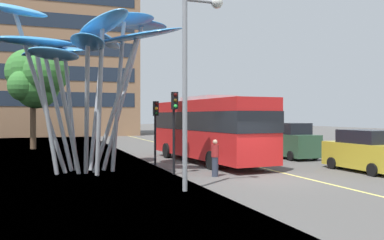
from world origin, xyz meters
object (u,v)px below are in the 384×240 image
traffic_light_kerb_far (156,119)px  street_lamp (194,65)px  car_parked_mid (291,142)px  car_parked_near (366,152)px  leaf_sculpture (83,45)px  pedestrian (215,158)px  traffic_light_kerb_near (174,115)px  car_parked_far (237,137)px  red_bus (208,127)px

traffic_light_kerb_far → street_lamp: size_ratio=0.49×
car_parked_mid → car_parked_near: bearing=-90.7°
leaf_sculpture → pedestrian: 8.35m
leaf_sculpture → traffic_light_kerb_far: (4.01, 1.48, -3.57)m
leaf_sculpture → traffic_light_kerb_near: size_ratio=2.46×
leaf_sculpture → pedestrian: bearing=-32.1°
car_parked_near → pedestrian: (-7.63, 0.96, -0.13)m
car_parked_mid → car_parked_far: (-0.28, 7.33, -0.06)m
car_parked_near → street_lamp: 10.54m
car_parked_far → street_lamp: size_ratio=0.58×
street_lamp → pedestrian: bearing=54.8°
traffic_light_kerb_far → street_lamp: street_lamp is taller
leaf_sculpture → traffic_light_kerb_near: (3.92, -2.28, -3.36)m
red_bus → traffic_light_kerb_near: (-3.35, -4.19, 0.66)m
traffic_light_kerb_far → car_parked_mid: size_ratio=0.87×
car_parked_mid → street_lamp: 13.50m
traffic_light_kerb_near → street_lamp: (-0.52, -4.09, 1.83)m
car_parked_near → car_parked_mid: bearing=89.3°
street_lamp → pedestrian: street_lamp is taller
traffic_light_kerb_near → car_parked_far: 14.98m
red_bus → car_parked_far: (5.63, 7.67, -1.10)m
car_parked_near → car_parked_mid: car_parked_mid is taller
traffic_light_kerb_far → pedestrian: 5.41m
car_parked_far → traffic_light_kerb_far: bearing=-137.7°
car_parked_far → street_lamp: (-9.50, -15.94, 3.59)m
traffic_light_kerb_near → leaf_sculpture: bearing=149.8°
leaf_sculpture → car_parked_mid: size_ratio=2.31×
car_parked_far → pedestrian: car_parked_far is taller
red_bus → car_parked_far: red_bus is taller
traffic_light_kerb_near → pedestrian: (1.55, -1.15, -1.93)m
car_parked_near → car_parked_far: (-0.20, 13.97, 0.04)m
red_bus → street_lamp: street_lamp is taller
traffic_light_kerb_near → car_parked_near: (9.19, -2.11, -1.80)m
traffic_light_kerb_near → street_lamp: 4.51m
traffic_light_kerb_far → car_parked_near: 10.95m
red_bus → pedestrian: size_ratio=6.75×
pedestrian → traffic_light_kerb_far: bearing=106.6°
car_parked_near → car_parked_mid: (0.08, 6.64, 0.10)m
car_parked_far → red_bus: bearing=-126.3°
red_bus → street_lamp: bearing=-115.0°
car_parked_mid → car_parked_far: car_parked_mid is taller
leaf_sculpture → traffic_light_kerb_near: leaf_sculpture is taller
street_lamp → car_parked_far: bearing=59.2°
car_parked_far → leaf_sculpture: bearing=-143.4°
traffic_light_kerb_far → street_lamp: bearing=-94.4°
red_bus → street_lamp: (-3.86, -8.27, 2.49)m
red_bus → car_parked_near: 8.66m
car_parked_near → street_lamp: size_ratio=0.63×
red_bus → leaf_sculpture: leaf_sculpture is taller
car_parked_mid → red_bus: bearing=-176.7°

